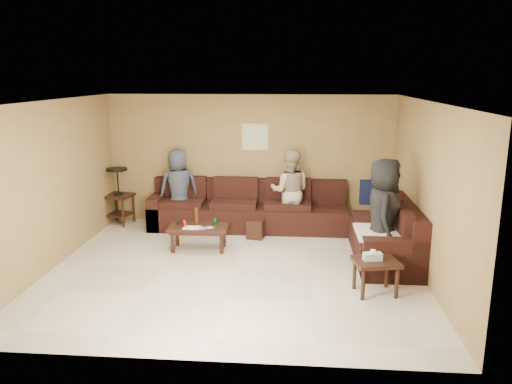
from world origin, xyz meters
TOP-DOWN VIEW (x-y plane):
  - room at (0.00, 0.00)m, footprint 5.60×5.50m
  - sectional_sofa at (0.81, 1.52)m, footprint 4.65×2.90m
  - coffee_table at (-0.71, 0.81)m, footprint 1.00×0.52m
  - end_table_left at (-2.54, 2.15)m, footprint 0.58×0.58m
  - side_table_right at (1.97, -0.70)m, footprint 0.65×0.57m
  - waste_bin at (0.20, 1.49)m, footprint 0.33×0.33m
  - wall_art at (0.10, 2.48)m, footprint 0.52×0.04m
  - person_left at (-1.31, 2.02)m, footprint 0.86×0.71m
  - person_middle at (0.79, 1.95)m, footprint 0.78×0.63m
  - person_right at (2.20, 0.25)m, footprint 0.63×0.88m

SIDE VIEW (x-z plane):
  - waste_bin at x=0.20m, z-range 0.00..0.34m
  - sectional_sofa at x=0.81m, z-range -0.16..0.81m
  - coffee_table at x=-0.71m, z-range 0.01..0.70m
  - side_table_right at x=1.97m, z-range 0.10..0.72m
  - end_table_left at x=-2.54m, z-range 0.03..1.14m
  - person_left at x=-1.31m, z-range 0.00..1.52m
  - person_middle at x=0.79m, z-range 0.00..1.54m
  - person_right at x=2.20m, z-range 0.00..1.68m
  - room at x=0.00m, z-range 0.41..2.91m
  - wall_art at x=0.10m, z-range 1.44..1.96m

